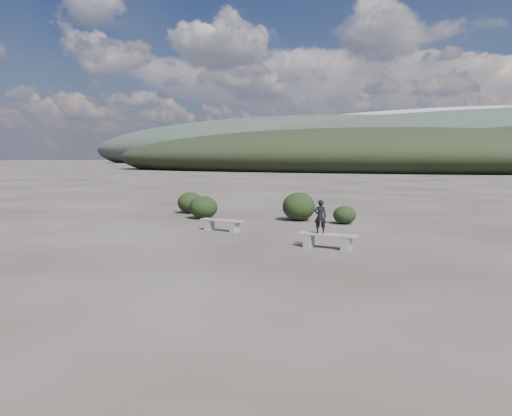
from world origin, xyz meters
The scene contains 9 objects.
ground centered at (0.00, 0.00, 0.00)m, with size 1200.00×1200.00×0.00m, color #2B2622.
bench_left centered at (-3.04, 5.44, 0.25)m, with size 1.68×0.51×0.41m.
bench_right centered at (1.40, 3.80, 0.26)m, with size 1.73×0.43×0.43m.
seated_person centered at (1.19, 3.81, 0.91)m, with size 0.35×0.23×0.97m, color black.
shrub_a centered at (-5.57, 8.25, 0.49)m, with size 1.19×1.19×0.98m, color black.
shrub_b centered at (-1.71, 9.48, 0.58)m, with size 1.36×1.36×1.17m, color black.
shrub_c centered at (0.31, 9.26, 0.36)m, with size 0.90×0.90×0.72m, color black.
shrub_f centered at (-7.30, 9.81, 0.50)m, with size 1.18×1.18×1.00m, color black.
mountain_ridges centered at (-7.48, 339.06, 10.84)m, with size 500.00×400.00×56.00m.
Camera 1 is at (5.83, -9.71, 2.57)m, focal length 35.00 mm.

